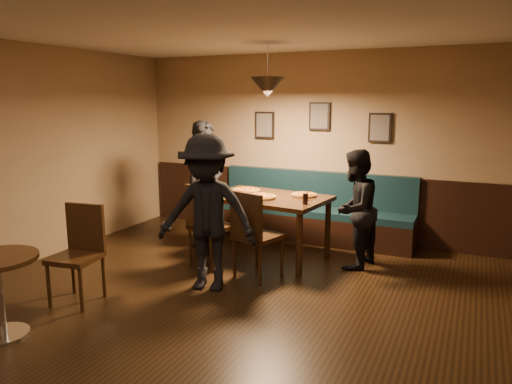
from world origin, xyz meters
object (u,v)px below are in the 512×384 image
(dining_table, at_px, (267,226))
(tabasco_bottle, at_px, (307,196))
(chair_near_left, at_px, (212,225))
(soda_glass, at_px, (305,199))
(diner_right, at_px, (355,209))
(booth_bench, at_px, (312,208))
(chair_near_right, at_px, (258,234))
(cafe_chair_far, at_px, (75,256))
(diner_front, at_px, (207,213))
(diner_left, at_px, (206,184))

(dining_table, relative_size, tabasco_bottle, 13.17)
(chair_near_left, bearing_deg, soda_glass, 32.64)
(diner_right, bearing_deg, soda_glass, -44.90)
(diner_right, distance_m, soda_glass, 0.65)
(booth_bench, bearing_deg, soda_glass, -75.51)
(chair_near_right, bearing_deg, dining_table, 122.78)
(soda_glass, xyz_separation_m, tabasco_bottle, (-0.05, 0.21, -0.01))
(booth_bench, relative_size, soda_glass, 22.58)
(booth_bench, distance_m, cafe_chair_far, 3.54)
(chair_near_left, height_order, chair_near_right, same)
(booth_bench, xyz_separation_m, diner_right, (0.86, -0.92, 0.25))
(chair_near_right, bearing_deg, booth_bench, 103.99)
(booth_bench, xyz_separation_m, chair_near_right, (-0.08, -1.75, 0.03))
(chair_near_left, relative_size, cafe_chair_far, 1.04)
(booth_bench, height_order, soda_glass, booth_bench)
(diner_right, bearing_deg, diner_front, -31.21)
(chair_near_right, bearing_deg, diner_right, 58.26)
(diner_right, distance_m, tabasco_bottle, 0.61)
(booth_bench, distance_m, diner_right, 1.28)
(chair_near_right, relative_size, diner_front, 0.61)
(diner_right, relative_size, diner_front, 0.86)
(chair_near_left, relative_size, diner_front, 0.61)
(soda_glass, relative_size, tabasco_bottle, 1.12)
(chair_near_left, bearing_deg, booth_bench, 79.17)
(diner_left, bearing_deg, cafe_chair_far, -161.89)
(dining_table, height_order, cafe_chair_far, cafe_chair_far)
(chair_near_right, height_order, cafe_chair_far, chair_near_right)
(diner_right, relative_size, soda_glass, 11.28)
(chair_near_left, bearing_deg, cafe_chair_far, -98.13)
(cafe_chair_far, bearing_deg, dining_table, -126.72)
(dining_table, distance_m, chair_near_right, 0.80)
(chair_near_right, xyz_separation_m, tabasco_bottle, (0.36, 0.70, 0.37))
(chair_near_left, relative_size, diner_right, 0.71)
(booth_bench, xyz_separation_m, tabasco_bottle, (0.28, -1.05, 0.40))
(diner_right, bearing_deg, booth_bench, -124.71)
(tabasco_bottle, bearing_deg, chair_near_right, -117.20)
(diner_front, bearing_deg, chair_near_left, 105.20)
(booth_bench, height_order, tabasco_bottle, booth_bench)
(chair_near_right, xyz_separation_m, diner_front, (-0.37, -0.55, 0.34))
(dining_table, bearing_deg, cafe_chair_far, -111.38)
(dining_table, xyz_separation_m, diner_left, (-1.00, 0.11, 0.48))
(chair_near_right, height_order, diner_front, diner_front)
(chair_near_left, relative_size, chair_near_right, 1.00)
(diner_right, relative_size, tabasco_bottle, 12.64)
(chair_near_left, height_order, cafe_chair_far, chair_near_left)
(booth_bench, relative_size, dining_table, 1.92)
(soda_glass, height_order, tabasco_bottle, soda_glass)
(chair_near_right, height_order, soda_glass, chair_near_right)
(chair_near_right, bearing_deg, tabasco_bottle, 79.41)
(chair_near_right, relative_size, diner_right, 0.71)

